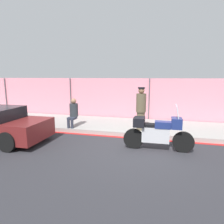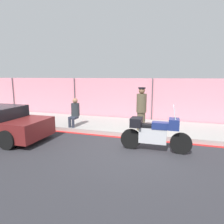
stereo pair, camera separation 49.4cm
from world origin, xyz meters
TOP-DOWN VIEW (x-y plane):
  - ground_plane at (0.00, 0.00)m, footprint 120.00×120.00m
  - sidewalk at (0.00, 2.84)m, footprint 33.53×2.91m
  - curb_paint_stripe at (0.00, 1.29)m, footprint 33.53×0.18m
  - storefront_fence at (0.00, 4.39)m, footprint 31.85×0.17m
  - motorcycle at (0.58, 0.21)m, footprint 2.30×0.52m
  - officer_standing at (-0.17, 2.02)m, footprint 0.41×0.41m
  - person_seated_on_curb at (-3.20, 1.84)m, footprint 0.38×0.66m

SIDE VIEW (x-z plane):
  - ground_plane at x=0.00m, z-range 0.00..0.00m
  - curb_paint_stripe at x=0.00m, z-range 0.00..0.01m
  - sidewalk at x=0.00m, z-range 0.00..0.18m
  - motorcycle at x=0.58m, z-range -0.15..1.40m
  - person_seated_on_curb at x=-3.20m, z-range 0.24..1.52m
  - officer_standing at x=-0.17m, z-range 0.20..2.01m
  - storefront_fence at x=0.00m, z-range 0.00..2.33m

